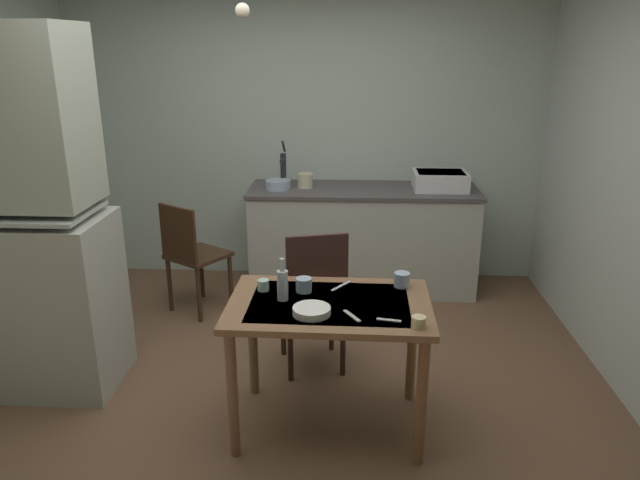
# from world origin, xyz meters

# --- Properties ---
(ground_plane) EXTENTS (5.11, 5.11, 0.00)m
(ground_plane) POSITION_xyz_m (0.00, 0.00, 0.00)
(ground_plane) COLOR brown
(wall_back) EXTENTS (4.21, 0.10, 2.52)m
(wall_back) POSITION_xyz_m (0.00, 2.07, 1.26)
(wall_back) COLOR #B5C5B7
(wall_back) RESTS_ON ground
(hutch_cabinet) EXTENTS (0.99, 0.58, 2.17)m
(hutch_cabinet) POSITION_xyz_m (-1.54, 0.06, 1.01)
(hutch_cabinet) COLOR #B0B3A6
(hutch_cabinet) RESTS_ON ground
(counter_cabinet) EXTENTS (1.93, 0.64, 0.89)m
(counter_cabinet) POSITION_xyz_m (0.51, 1.70, 0.45)
(counter_cabinet) COLOR #B0B3A6
(counter_cabinet) RESTS_ON ground
(sink_basin) EXTENTS (0.44, 0.34, 0.15)m
(sink_basin) POSITION_xyz_m (1.15, 1.70, 0.97)
(sink_basin) COLOR white
(sink_basin) RESTS_ON counter_cabinet
(hand_pump) EXTENTS (0.05, 0.27, 0.39)m
(hand_pump) POSITION_xyz_m (-0.17, 1.74, 1.06)
(hand_pump) COLOR #232328
(hand_pump) RESTS_ON counter_cabinet
(mixing_bowl_counter) EXTENTS (0.21, 0.21, 0.08)m
(mixing_bowl_counter) POSITION_xyz_m (-0.20, 1.65, 0.93)
(mixing_bowl_counter) COLOR #9EB2C6
(mixing_bowl_counter) RESTS_ON counter_cabinet
(stoneware_crock) EXTENTS (0.13, 0.13, 0.12)m
(stoneware_crock) POSITION_xyz_m (0.02, 1.71, 0.95)
(stoneware_crock) COLOR beige
(stoneware_crock) RESTS_ON counter_cabinet
(dining_table) EXTENTS (1.08, 0.72, 0.76)m
(dining_table) POSITION_xyz_m (0.30, -0.30, 0.65)
(dining_table) COLOR brown
(dining_table) RESTS_ON ground
(chair_far_side) EXTENTS (0.49, 0.49, 0.97)m
(chair_far_side) POSITION_xyz_m (0.18, 0.28, 0.51)
(chair_far_side) COLOR #382318
(chair_far_side) RESTS_ON ground
(chair_by_counter) EXTENTS (0.55, 0.55, 0.90)m
(chair_by_counter) POSITION_xyz_m (-0.83, 1.12, 0.49)
(chair_by_counter) COLOR #3D2818
(chair_by_counter) RESTS_ON ground
(serving_bowl_wide) EXTENTS (0.19, 0.19, 0.04)m
(serving_bowl_wide) POSITION_xyz_m (0.21, -0.45, 0.78)
(serving_bowl_wide) COLOR white
(serving_bowl_wide) RESTS_ON dining_table
(mug_dark) EXTENTS (0.07, 0.07, 0.06)m
(mug_dark) POSITION_xyz_m (0.74, -0.57, 0.78)
(mug_dark) COLOR beige
(mug_dark) RESTS_ON dining_table
(teacup_mint) EXTENTS (0.06, 0.06, 0.06)m
(teacup_mint) POSITION_xyz_m (-0.07, -0.17, 0.79)
(teacup_mint) COLOR #ADD1C1
(teacup_mint) RESTS_ON dining_table
(teacup_cream) EXTENTS (0.09, 0.09, 0.08)m
(teacup_cream) POSITION_xyz_m (0.15, -0.17, 0.80)
(teacup_cream) COLOR #9EB2C6
(teacup_cream) RESTS_ON dining_table
(mug_tall) EXTENTS (0.09, 0.09, 0.08)m
(mug_tall) POSITION_xyz_m (0.69, -0.07, 0.80)
(mug_tall) COLOR #9EB2C6
(mug_tall) RESTS_ON dining_table
(glass_bottle) EXTENTS (0.06, 0.06, 0.23)m
(glass_bottle) POSITION_xyz_m (0.05, -0.28, 0.85)
(glass_bottle) COLOR #B7BCC1
(glass_bottle) RESTS_ON dining_table
(table_knife) EXTENTS (0.11, 0.15, 0.00)m
(table_knife) POSITION_xyz_m (0.36, -0.08, 0.76)
(table_knife) COLOR silver
(table_knife) RESTS_ON dining_table
(teaspoon_near_bowl) EXTENTS (0.12, 0.04, 0.00)m
(teaspoon_near_bowl) POSITION_xyz_m (0.60, -0.51, 0.76)
(teaspoon_near_bowl) COLOR beige
(teaspoon_near_bowl) RESTS_ON dining_table
(teaspoon_by_cup) EXTENTS (0.09, 0.14, 0.00)m
(teaspoon_by_cup) POSITION_xyz_m (0.42, -0.47, 0.76)
(teaspoon_by_cup) COLOR beige
(teaspoon_by_cup) RESTS_ON dining_table
(pendant_bulb) EXTENTS (0.08, 0.08, 0.08)m
(pendant_bulb) POSITION_xyz_m (-0.21, 0.30, 2.23)
(pendant_bulb) COLOR #F9EFCC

